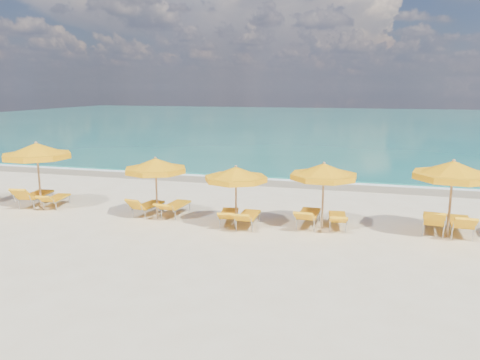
# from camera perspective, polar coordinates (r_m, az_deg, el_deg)

# --- Properties ---
(ground_plane) EXTENTS (120.00, 120.00, 0.00)m
(ground_plane) POSITION_cam_1_polar(r_m,az_deg,el_deg) (15.96, -1.46, -5.24)
(ground_plane) COLOR beige
(ocean) EXTENTS (120.00, 80.00, 0.30)m
(ocean) POSITION_cam_1_polar(r_m,az_deg,el_deg) (62.95, 11.59, 6.91)
(ocean) COLOR #12675B
(ocean) RESTS_ON ground
(wet_sand_band) EXTENTS (120.00, 2.60, 0.01)m
(wet_sand_band) POSITION_cam_1_polar(r_m,az_deg,el_deg) (22.94, 3.98, -0.17)
(wet_sand_band) COLOR tan
(wet_sand_band) RESTS_ON ground
(foam_line) EXTENTS (120.00, 1.20, 0.03)m
(foam_line) POSITION_cam_1_polar(r_m,az_deg,el_deg) (23.70, 4.38, 0.20)
(foam_line) COLOR white
(foam_line) RESTS_ON ground
(whitecap_near) EXTENTS (14.00, 0.36, 0.05)m
(whitecap_near) POSITION_cam_1_polar(r_m,az_deg,el_deg) (33.63, -2.72, 3.51)
(whitecap_near) COLOR white
(whitecap_near) RESTS_ON ground
(whitecap_far) EXTENTS (18.00, 0.30, 0.05)m
(whitecap_far) POSITION_cam_1_polar(r_m,az_deg,el_deg) (39.04, 20.72, 3.87)
(whitecap_far) COLOR white
(whitecap_far) RESTS_ON ground
(umbrella_2) EXTENTS (3.17, 3.17, 2.55)m
(umbrella_2) POSITION_cam_1_polar(r_m,az_deg,el_deg) (19.06, -23.54, 3.22)
(umbrella_2) COLOR tan
(umbrella_2) RESTS_ON ground
(umbrella_3) EXTENTS (2.27, 2.27, 2.20)m
(umbrella_3) POSITION_cam_1_polar(r_m,az_deg,el_deg) (16.33, -10.25, 1.70)
(umbrella_3) COLOR tan
(umbrella_3) RESTS_ON ground
(umbrella_4) EXTENTS (2.22, 2.22, 2.08)m
(umbrella_4) POSITION_cam_1_polar(r_m,az_deg,el_deg) (15.02, -0.50, 0.66)
(umbrella_4) COLOR tan
(umbrella_4) RESTS_ON ground
(umbrella_5) EXTENTS (2.87, 2.87, 2.21)m
(umbrella_5) POSITION_cam_1_polar(r_m,az_deg,el_deg) (15.13, 10.18, 0.99)
(umbrella_5) COLOR tan
(umbrella_5) RESTS_ON ground
(umbrella_6) EXTENTS (2.86, 2.86, 2.43)m
(umbrella_6) POSITION_cam_1_polar(r_m,az_deg,el_deg) (15.40, 24.54, 1.03)
(umbrella_6) COLOR tan
(umbrella_6) RESTS_ON ground
(lounger_2_left) EXTENTS (0.93, 2.05, 0.94)m
(lounger_2_left) POSITION_cam_1_polar(r_m,az_deg,el_deg) (19.84, -23.66, -2.17)
(lounger_2_left) COLOR #A5A8AD
(lounger_2_left) RESTS_ON ground
(lounger_2_right) EXTENTS (0.81, 1.75, 0.68)m
(lounger_2_right) POSITION_cam_1_polar(r_m,az_deg,el_deg) (19.34, -21.48, -2.48)
(lounger_2_right) COLOR #A5A8AD
(lounger_2_right) RESTS_ON ground
(lounger_3_left) EXTENTS (0.80, 1.73, 0.80)m
(lounger_3_left) POSITION_cam_1_polar(r_m,az_deg,el_deg) (17.19, -11.18, -3.52)
(lounger_3_left) COLOR #A5A8AD
(lounger_3_left) RESTS_ON ground
(lounger_3_right) EXTENTS (0.70, 1.88, 0.70)m
(lounger_3_right) POSITION_cam_1_polar(r_m,az_deg,el_deg) (16.96, -7.89, -3.59)
(lounger_3_right) COLOR #A5A8AD
(lounger_3_right) RESTS_ON ground
(lounger_4_left) EXTENTS (0.89, 1.82, 0.69)m
(lounger_4_left) POSITION_cam_1_polar(r_m,az_deg,el_deg) (15.78, -1.36, -4.66)
(lounger_4_left) COLOR #A5A8AD
(lounger_4_left) RESTS_ON ground
(lounger_4_right) EXTENTS (0.63, 1.81, 0.73)m
(lounger_4_right) POSITION_cam_1_polar(r_m,az_deg,el_deg) (15.49, 0.99, -4.93)
(lounger_4_right) COLOR #A5A8AD
(lounger_4_right) RESTS_ON ground
(lounger_5_left) EXTENTS (0.69, 1.95, 0.78)m
(lounger_5_left) POSITION_cam_1_polar(r_m,az_deg,el_deg) (15.74, 8.32, -4.72)
(lounger_5_left) COLOR #A5A8AD
(lounger_5_left) RESTS_ON ground
(lounger_5_right) EXTENTS (0.74, 1.77, 0.66)m
(lounger_5_right) POSITION_cam_1_polar(r_m,az_deg,el_deg) (15.72, 11.78, -4.97)
(lounger_5_right) COLOR #A5A8AD
(lounger_5_right) RESTS_ON ground
(lounger_6_left) EXTENTS (0.85, 1.96, 0.93)m
(lounger_6_left) POSITION_cam_1_polar(r_m,az_deg,el_deg) (16.16, 22.48, -5.03)
(lounger_6_left) COLOR #A5A8AD
(lounger_6_left) RESTS_ON ground
(lounger_6_right) EXTENTS (0.72, 1.97, 0.87)m
(lounger_6_right) POSITION_cam_1_polar(r_m,az_deg,el_deg) (16.19, 25.23, -5.23)
(lounger_6_right) COLOR #A5A8AD
(lounger_6_right) RESTS_ON ground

